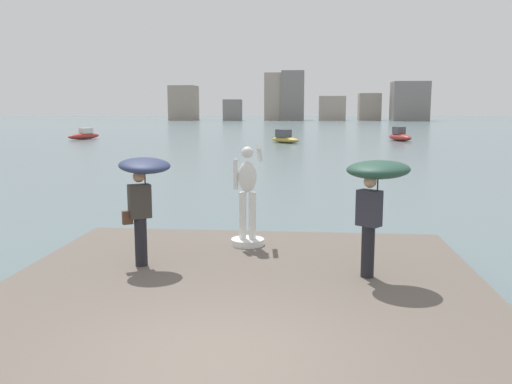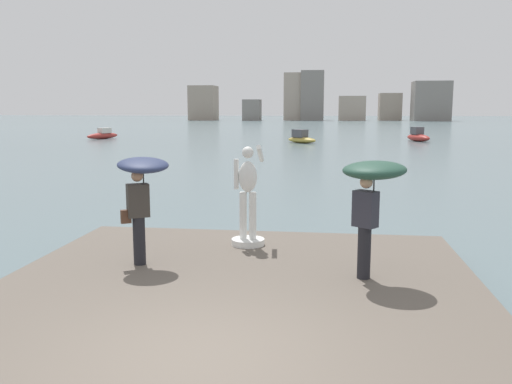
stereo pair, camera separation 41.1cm
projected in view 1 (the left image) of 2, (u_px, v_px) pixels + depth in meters
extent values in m
plane|color=slate|center=(295.00, 147.00, 45.62)|extent=(400.00, 400.00, 0.00)
cube|color=#60564C|center=(236.00, 316.00, 7.93)|extent=(7.94, 9.46, 0.40)
cylinder|color=white|center=(248.00, 242.00, 11.27)|extent=(0.69, 0.69, 0.13)
cylinder|color=white|center=(243.00, 216.00, 11.19)|extent=(0.15, 0.15, 0.98)
cylinder|color=white|center=(252.00, 216.00, 11.17)|extent=(0.15, 0.15, 0.98)
ellipsoid|color=white|center=(247.00, 177.00, 11.06)|extent=(0.38, 0.26, 0.64)
sphere|color=white|center=(247.00, 152.00, 10.98)|extent=(0.24, 0.24, 0.24)
cylinder|color=white|center=(236.00, 174.00, 11.07)|extent=(0.10, 0.10, 0.62)
cylinder|color=white|center=(259.00, 154.00, 11.23)|extent=(0.10, 0.59, 0.40)
cylinder|color=black|center=(141.00, 242.00, 9.74)|extent=(0.22, 0.22, 0.88)
cube|color=#38332D|center=(140.00, 201.00, 9.63)|extent=(0.45, 0.40, 0.60)
sphere|color=#A87A5B|center=(139.00, 176.00, 9.56)|extent=(0.21, 0.21, 0.21)
cylinder|color=#262626|center=(145.00, 183.00, 9.67)|extent=(0.02, 0.02, 0.53)
ellipsoid|color=navy|center=(145.00, 165.00, 9.62)|extent=(1.27, 1.27, 0.34)
cube|color=#513323|center=(128.00, 218.00, 9.59)|extent=(0.21, 0.18, 0.24)
cylinder|color=black|center=(368.00, 251.00, 9.08)|extent=(0.22, 0.22, 0.88)
cube|color=#2D2D38|center=(369.00, 208.00, 8.96)|extent=(0.45, 0.42, 0.60)
sphere|color=tan|center=(370.00, 182.00, 8.90)|extent=(0.21, 0.21, 0.21)
cylinder|color=#262626|center=(377.00, 190.00, 8.86)|extent=(0.02, 0.02, 0.53)
ellipsoid|color=#234738|center=(378.00, 170.00, 8.81)|extent=(1.45, 1.45, 0.33)
ellipsoid|color=#9E2D28|center=(400.00, 137.00, 53.97)|extent=(2.45, 4.06, 0.71)
cube|color=#4C4C51|center=(399.00, 130.00, 54.15)|extent=(1.23, 1.39, 0.74)
ellipsoid|color=#B2993D|center=(285.00, 140.00, 50.82)|extent=(3.34, 3.24, 0.57)
cube|color=#4C4C51|center=(283.00, 133.00, 50.92)|extent=(1.60, 1.58, 0.74)
ellipsoid|color=#9E2D28|center=(84.00, 136.00, 56.90)|extent=(2.44, 4.40, 0.65)
cube|color=beige|center=(86.00, 131.00, 57.10)|extent=(1.16, 1.58, 0.57)
cube|color=gray|center=(184.00, 103.00, 149.20)|extent=(7.05, 7.80, 9.36)
cube|color=gray|center=(233.00, 110.00, 145.12)|extent=(4.58, 5.48, 5.56)
cube|color=#A89989|center=(281.00, 97.00, 148.58)|extent=(8.54, 7.45, 12.70)
cube|color=gray|center=(293.00, 96.00, 147.44)|extent=(6.08, 7.40, 13.21)
cube|color=#A89989|center=(332.00, 108.00, 145.00)|extent=(7.00, 4.89, 6.47)
cube|color=gray|center=(369.00, 107.00, 147.95)|extent=(5.81, 6.24, 7.27)
cube|color=gray|center=(410.00, 101.00, 141.96)|extent=(9.25, 7.69, 10.13)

